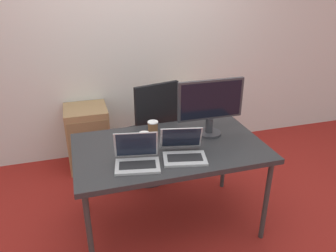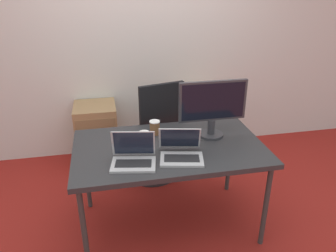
# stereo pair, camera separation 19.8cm
# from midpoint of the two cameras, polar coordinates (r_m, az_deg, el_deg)

# --- Properties ---
(ground_plane) EXTENTS (14.00, 14.00, 0.00)m
(ground_plane) POSITION_cam_midpoint_polar(r_m,az_deg,el_deg) (2.99, -1.73, -16.55)
(ground_plane) COLOR maroon
(wall_back) EXTENTS (10.00, 0.05, 2.60)m
(wall_back) POSITION_cam_midpoint_polar(r_m,az_deg,el_deg) (3.75, -7.98, 14.13)
(wall_back) COLOR silver
(wall_back) RESTS_ON ground_plane
(desk) EXTENTS (1.47, 0.88, 0.77)m
(desk) POSITION_cam_midpoint_polar(r_m,az_deg,el_deg) (2.58, -1.93, -4.51)
(desk) COLOR #28282B
(desk) RESTS_ON ground_plane
(office_chair) EXTENTS (0.58, 0.62, 1.09)m
(office_chair) POSITION_cam_midpoint_polar(r_m,az_deg,el_deg) (3.38, -5.07, -2.92)
(office_chair) COLOR #232326
(office_chair) RESTS_ON ground_plane
(cabinet_left) EXTENTS (0.45, 0.46, 0.70)m
(cabinet_left) POSITION_cam_midpoint_polar(r_m,az_deg,el_deg) (3.75, -15.22, -1.90)
(cabinet_left) COLOR #99754C
(cabinet_left) RESTS_ON ground_plane
(cabinet_right) EXTENTS (0.45, 0.46, 0.70)m
(cabinet_right) POSITION_cam_midpoint_polar(r_m,az_deg,el_deg) (3.92, 1.95, 0.20)
(cabinet_right) COLOR #99754C
(cabinet_right) RESTS_ON ground_plane
(laptop_left) EXTENTS (0.34, 0.34, 0.21)m
(laptop_left) POSITION_cam_midpoint_polar(r_m,az_deg,el_deg) (2.38, 0.34, -4.48)
(laptop_left) COLOR #ADADB2
(laptop_left) RESTS_ON desk
(laptop_right) EXTENTS (0.34, 0.29, 0.22)m
(laptop_right) POSITION_cam_midpoint_polar(r_m,az_deg,el_deg) (2.31, -7.89, -5.69)
(laptop_right) COLOR #ADADB2
(laptop_right) RESTS_ON desk
(monitor) EXTENTS (0.55, 0.20, 0.47)m
(monitor) POSITION_cam_midpoint_polar(r_m,az_deg,el_deg) (2.65, 5.28, 3.58)
(monitor) COLOR #2D2D33
(monitor) RESTS_ON desk
(mouse) EXTENTS (0.04, 0.06, 0.03)m
(mouse) POSITION_cam_midpoint_polar(r_m,az_deg,el_deg) (2.56, -1.14, -2.98)
(mouse) COLOR silver
(mouse) RESTS_ON desk
(coffee_cup_white) EXTENTS (0.09, 0.09, 0.10)m
(coffee_cup_white) POSITION_cam_midpoint_polar(r_m,az_deg,el_deg) (2.56, -6.38, -2.28)
(coffee_cup_white) COLOR white
(coffee_cup_white) RESTS_ON desk
(coffee_cup_brown) EXTENTS (0.09, 0.09, 0.12)m
(coffee_cup_brown) POSITION_cam_midpoint_polar(r_m,az_deg,el_deg) (2.71, -4.73, -0.39)
(coffee_cup_brown) COLOR brown
(coffee_cup_brown) RESTS_ON desk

